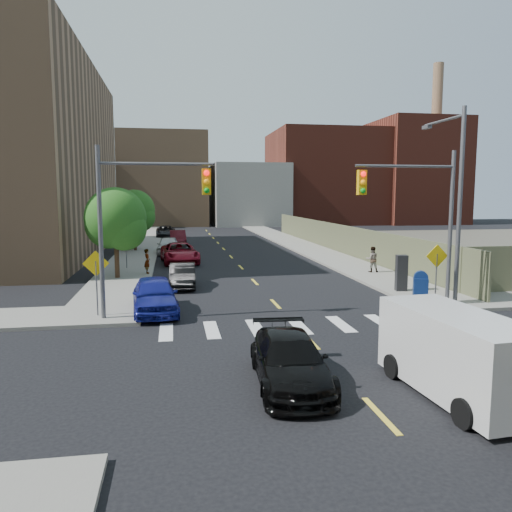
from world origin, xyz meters
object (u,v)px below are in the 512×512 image
object	(u,v)px
cargo_van	(453,351)
payphone	(401,273)
parked_car_blue	(155,295)
parked_car_maroon	(178,238)
pedestrian_west	(147,261)
mailbox	(420,288)
parked_car_black	(183,275)
black_sedan	(290,360)
parked_car_white	(168,246)
parked_car_red	(180,253)
pedestrian_east	(372,259)
parked_car_grey	(166,232)
parked_car_silver	(180,253)

from	to	relation	value
cargo_van	payphone	world-z (taller)	cargo_van
parked_car_blue	parked_car_maroon	bearing A→B (deg)	83.07
cargo_van	pedestrian_west	distance (m)	22.18
mailbox	parked_car_maroon	bearing A→B (deg)	129.89
parked_car_blue	cargo_van	bearing A→B (deg)	-57.07
parked_car_black	parked_car_blue	bearing A→B (deg)	-101.02
parked_car_maroon	black_sedan	world-z (taller)	parked_car_maroon
parked_car_white	payphone	distance (m)	22.64
parked_car_blue	parked_car_red	world-z (taller)	parked_car_blue
parked_car_black	parked_car_white	xyz separation A→B (m)	(-0.89, 15.56, 0.10)
parked_car_white	payphone	size ratio (longest dim) A/B	2.40
parked_car_black	parked_car_white	bearing A→B (deg)	94.63
parked_car_blue	black_sedan	distance (m)	9.70
mailbox	pedestrian_west	xyz separation A→B (m)	(-12.60, 11.11, 0.03)
parked_car_blue	parked_car_red	bearing A→B (deg)	80.87
payphone	parked_car_red	bearing A→B (deg)	138.46
parked_car_red	mailbox	distance (m)	19.68
parked_car_white	pedestrian_west	bearing A→B (deg)	-93.22
parked_car_white	mailbox	bearing A→B (deg)	-60.14
parked_car_black	parked_car_maroon	xyz separation A→B (m)	(0.00, 23.63, 0.08)
parked_car_maroon	cargo_van	world-z (taller)	cargo_van
pedestrian_east	parked_car_maroon	bearing A→B (deg)	-49.85
parked_car_blue	parked_car_black	size ratio (longest dim) A/B	1.16
parked_car_black	parked_car_grey	size ratio (longest dim) A/B	0.80
parked_car_red	parked_car_blue	bearing A→B (deg)	-100.02
parked_car_silver	payphone	size ratio (longest dim) A/B	2.40
cargo_van	parked_car_red	bearing A→B (deg)	99.70
parked_car_red	pedestrian_east	size ratio (longest dim) A/B	3.36
parked_car_maroon	parked_car_silver	bearing A→B (deg)	-91.78
parked_car_maroon	cargo_van	distance (m)	40.32
pedestrian_east	parked_car_white	bearing A→B (deg)	-34.79
parked_car_white	payphone	bearing A→B (deg)	-55.10
parked_car_black	parked_car_grey	world-z (taller)	parked_car_grey
parked_car_maroon	pedestrian_east	xyz separation A→B (m)	(12.07, -21.12, 0.23)
parked_car_white	black_sedan	xyz separation A→B (m)	(3.45, -30.39, -0.09)
parked_car_maroon	pedestrian_east	size ratio (longest dim) A/B	2.74
parked_car_black	parked_car_maroon	distance (m)	23.63
parked_car_blue	parked_car_white	bearing A→B (deg)	84.51
mailbox	parked_car_black	bearing A→B (deg)	167.85
parked_car_blue	black_sedan	world-z (taller)	parked_car_blue
payphone	parked_car_white	bearing A→B (deg)	130.94
parked_car_red	parked_car_grey	size ratio (longest dim) A/B	1.11
parked_car_grey	parked_car_blue	bearing A→B (deg)	-91.62
cargo_van	parked_car_black	bearing A→B (deg)	107.57
parked_car_grey	cargo_van	size ratio (longest dim) A/B	1.02
parked_car_maroon	black_sedan	size ratio (longest dim) A/B	0.97
pedestrian_west	pedestrian_east	distance (m)	14.28
black_sedan	payphone	bearing A→B (deg)	56.24
parked_car_black	parked_car_red	bearing A→B (deg)	91.34
parked_car_grey	payphone	size ratio (longest dim) A/B	2.68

